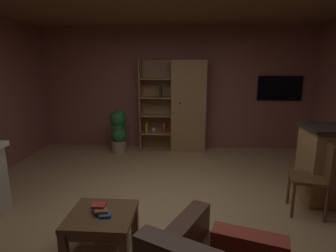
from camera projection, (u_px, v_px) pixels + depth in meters
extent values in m
cube|color=tan|center=(166.00, 216.00, 3.31)|extent=(5.97, 5.90, 0.02)
cube|color=#8E544C|center=(176.00, 89.00, 5.93)|extent=(6.09, 0.06, 2.66)
cube|color=white|center=(152.00, 93.00, 5.95)|extent=(0.55, 0.01, 0.72)
cube|color=#997047|center=(188.00, 107.00, 5.71)|extent=(0.73, 0.38, 1.94)
cube|color=#997047|center=(157.00, 105.00, 5.93)|extent=(0.67, 0.02, 1.94)
cube|color=#997047|center=(141.00, 106.00, 5.78)|extent=(0.02, 0.38, 1.94)
sphere|color=black|center=(180.00, 103.00, 5.50)|extent=(0.04, 0.04, 0.04)
cube|color=#997047|center=(156.00, 149.00, 5.97)|extent=(0.67, 0.38, 0.02)
cube|color=#997047|center=(156.00, 132.00, 5.88)|extent=(0.67, 0.38, 0.02)
cube|color=#997047|center=(156.00, 115.00, 5.80)|extent=(0.67, 0.38, 0.02)
cube|color=#997047|center=(156.00, 97.00, 5.72)|extent=(0.67, 0.38, 0.02)
cube|color=#997047|center=(156.00, 79.00, 5.63)|extent=(0.67, 0.38, 0.02)
cube|color=gold|center=(147.00, 128.00, 5.81)|extent=(0.04, 0.23, 0.22)
cube|color=black|center=(161.00, 92.00, 5.63)|extent=(0.04, 0.23, 0.24)
cube|color=#B22D2D|center=(165.00, 128.00, 5.79)|extent=(0.03, 0.23, 0.23)
sphere|color=beige|center=(154.00, 130.00, 5.88)|extent=(0.10, 0.10, 0.10)
cube|color=brown|center=(101.00, 216.00, 2.61)|extent=(0.63, 0.60, 0.05)
cube|color=brown|center=(102.00, 222.00, 2.62)|extent=(0.57, 0.54, 0.08)
cube|color=brown|center=(64.00, 250.00, 2.42)|extent=(0.07, 0.07, 0.36)
cube|color=brown|center=(85.00, 219.00, 2.92)|extent=(0.07, 0.07, 0.36)
cube|color=brown|center=(135.00, 221.00, 2.89)|extent=(0.07, 0.07, 0.36)
cube|color=#2D4C8C|center=(105.00, 216.00, 2.54)|extent=(0.12, 0.10, 0.03)
cube|color=brown|center=(102.00, 211.00, 2.58)|extent=(0.14, 0.12, 0.03)
cube|color=#B22D2D|center=(99.00, 205.00, 2.63)|extent=(0.13, 0.11, 0.02)
cube|color=brown|center=(308.00, 178.00, 3.29)|extent=(0.50, 0.50, 0.04)
cube|color=brown|center=(328.00, 161.00, 3.19)|extent=(0.12, 0.40, 0.44)
cylinder|color=brown|center=(289.00, 188.00, 3.56)|extent=(0.04, 0.04, 0.46)
cylinder|color=brown|center=(293.00, 200.00, 3.22)|extent=(0.04, 0.04, 0.46)
cylinder|color=brown|center=(319.00, 191.00, 3.46)|extent=(0.04, 0.04, 0.46)
cylinder|color=brown|center=(327.00, 204.00, 3.12)|extent=(0.04, 0.04, 0.46)
cylinder|color=#9E896B|center=(119.00, 146.00, 5.76)|extent=(0.31, 0.31, 0.25)
sphere|color=#235B2D|center=(119.00, 135.00, 5.68)|extent=(0.34, 0.34, 0.34)
sphere|color=#235B2D|center=(118.00, 127.00, 5.66)|extent=(0.31, 0.31, 0.31)
sphere|color=#235B2D|center=(118.00, 118.00, 5.59)|extent=(0.35, 0.35, 0.35)
cube|color=black|center=(280.00, 88.00, 5.72)|extent=(0.93, 0.05, 0.52)
cube|color=black|center=(280.00, 88.00, 5.70)|extent=(0.89, 0.01, 0.48)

